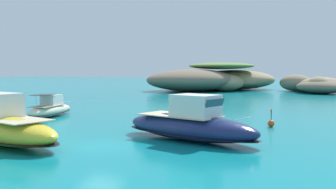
% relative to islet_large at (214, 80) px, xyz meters
% --- Properties ---
extents(ground_plane, '(400.00, 400.00, 0.00)m').
position_rel_islet_large_xyz_m(ground_plane, '(15.31, -67.80, -2.29)').
color(ground_plane, '#0F7F89').
extents(islet_large, '(29.84, 38.12, 6.47)m').
position_rel_islet_large_xyz_m(islet_large, '(0.00, 0.00, 0.00)').
color(islet_large, '#84755B').
rests_on(islet_large, ground).
extents(islet_small, '(17.23, 18.33, 3.70)m').
position_rel_islet_large_xyz_m(islet_small, '(22.32, -2.24, -0.75)').
color(islet_small, '#84755B').
rests_on(islet_small, ground).
extents(motorboat_yellow, '(11.22, 5.28, 3.18)m').
position_rel_islet_large_xyz_m(motorboat_yellow, '(9.28, -69.93, -1.23)').
color(motorboat_yellow, yellow).
rests_on(motorboat_yellow, ground).
extents(motorboat_navy, '(10.76, 5.52, 3.04)m').
position_rel_islet_large_xyz_m(motorboat_navy, '(19.49, -63.67, -1.28)').
color(motorboat_navy, navy).
rests_on(motorboat_navy, ground).
extents(motorboat_cream, '(3.63, 7.54, 2.27)m').
position_rel_islet_large_xyz_m(motorboat_cream, '(1.97, -57.68, -1.57)').
color(motorboat_cream, beige).
rests_on(motorboat_cream, ground).
extents(channel_buoy, '(0.56, 0.56, 1.48)m').
position_rel_islet_large_xyz_m(channel_buoy, '(23.30, -55.41, -1.96)').
color(channel_buoy, '#E54C19').
rests_on(channel_buoy, ground).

